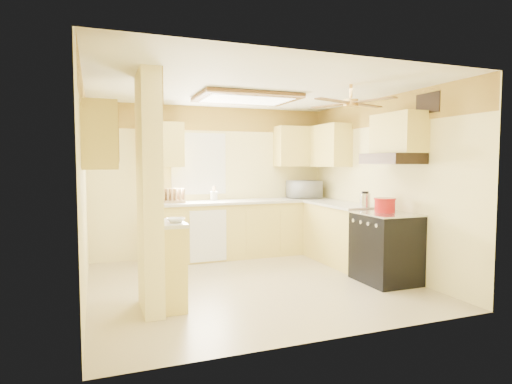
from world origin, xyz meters
name	(u,v)px	position (x,y,z in m)	size (l,w,h in m)	color
floor	(252,283)	(0.00, 0.00, 0.00)	(4.00, 4.00, 0.00)	tan
ceiling	(252,89)	(0.00, 0.00, 2.50)	(4.00, 4.00, 0.00)	white
wall_back	(213,181)	(0.00, 1.90, 1.25)	(4.00, 4.00, 0.00)	#FFEE9B
wall_front	(328,200)	(0.00, -1.90, 1.25)	(4.00, 4.00, 0.00)	#FFEE9B
wall_left	(84,191)	(-2.00, 0.00, 1.25)	(3.80, 3.80, 0.00)	#FFEE9B
wall_right	(382,185)	(2.00, 0.00, 1.25)	(3.80, 3.80, 0.00)	#FFEE9B
wallpaper_border	(213,119)	(0.00, 1.88, 2.30)	(4.00, 0.02, 0.40)	gold
partition_column	(149,193)	(-1.35, -0.55, 1.25)	(0.20, 0.70, 2.50)	#FFEE9B
partition_ledge	(171,266)	(-1.13, -0.55, 0.45)	(0.25, 0.55, 0.90)	#E7CF5D
ledge_top	(171,223)	(-1.13, -0.55, 0.92)	(0.28, 0.58, 0.04)	silver
lower_cabinets_back	(247,229)	(0.50, 1.60, 0.45)	(3.00, 0.60, 0.90)	#E7CF5D
lower_cabinets_right	(341,234)	(1.70, 0.60, 0.45)	(0.60, 1.40, 0.90)	#E7CF5D
countertop_back	(247,201)	(0.50, 1.59, 0.92)	(3.04, 0.64, 0.04)	silver
countertop_right	(340,204)	(1.69, 0.60, 0.92)	(0.64, 1.44, 0.04)	silver
dishwasher_panel	(208,236)	(-0.25, 1.29, 0.43)	(0.58, 0.02, 0.80)	white
window	(199,164)	(-0.25, 1.89, 1.55)	(0.92, 0.02, 1.02)	white
upper_cab_back_left	(164,145)	(-0.85, 1.72, 1.85)	(0.60, 0.35, 0.70)	#E7CF5D
upper_cab_back_right	(300,147)	(1.55, 1.72, 1.85)	(0.90, 0.35, 0.70)	#E7CF5D
upper_cab_right	(327,146)	(1.82, 1.25, 1.85)	(0.35, 1.00, 0.70)	#E7CF5D
upper_cab_left_wall	(99,136)	(-1.82, -0.25, 1.85)	(0.35, 0.75, 0.70)	#E7CF5D
upper_cab_over_stove	(398,133)	(1.82, -0.55, 1.95)	(0.35, 0.76, 0.52)	#E7CF5D
stove	(386,247)	(1.67, -0.55, 0.46)	(0.68, 0.77, 0.92)	black
range_hood	(392,159)	(1.74, -0.55, 1.62)	(0.50, 0.76, 0.14)	black
poster_menu	(159,136)	(-1.24, -0.55, 1.85)	(0.02, 0.42, 0.57)	black
poster_nashville	(160,198)	(-1.24, -0.55, 1.20)	(0.02, 0.42, 0.57)	black
ceiling_light_panel	(246,98)	(0.10, 0.50, 2.46)	(1.35, 0.95, 0.06)	brown
ceiling_fan	(351,103)	(1.00, -0.70, 2.29)	(1.15, 1.15, 0.26)	gold
vent_grate	(428,103)	(1.98, -0.90, 2.30)	(0.02, 0.40, 0.25)	black
microwave	(304,189)	(1.59, 1.63, 1.09)	(0.56, 0.38, 0.31)	white
bowl	(176,220)	(-1.09, -0.64, 0.96)	(0.19, 0.19, 0.05)	white
dutch_oven	(385,205)	(1.69, -0.49, 1.01)	(0.28, 0.28, 0.19)	#A61213
kettle	(365,200)	(1.69, -0.05, 1.04)	(0.15, 0.15, 0.22)	silver
dish_rack	(172,197)	(-0.74, 1.63, 1.02)	(0.40, 0.31, 0.22)	tan
utensil_crock	(214,196)	(-0.03, 1.75, 1.02)	(0.12, 0.12, 0.24)	white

